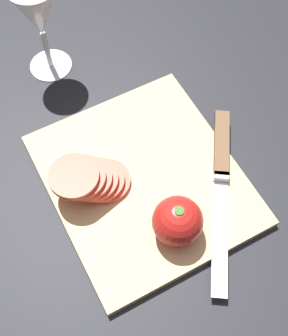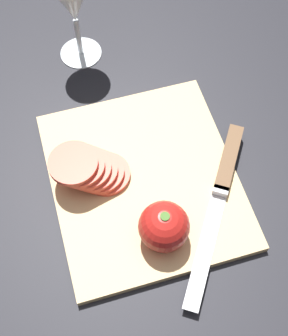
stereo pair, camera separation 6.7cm
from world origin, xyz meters
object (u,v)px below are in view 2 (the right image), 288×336
object	(u,v)px
tomato_slice_stack_near	(90,169)
knife	(225,175)
wine_glass	(72,1)
whole_tomato	(164,226)

from	to	relation	value
tomato_slice_stack_near	knife	bearing A→B (deg)	73.95
wine_glass	knife	bearing A→B (deg)	25.99
wine_glass	whole_tomato	world-z (taller)	wine_glass
whole_tomato	knife	size ratio (longest dim) A/B	0.28
knife	tomato_slice_stack_near	xyz separation A→B (m)	(-0.05, -0.19, 0.02)
wine_glass	knife	world-z (taller)	wine_glass
whole_tomato	knife	xyz separation A→B (m)	(-0.06, 0.12, -0.03)
wine_glass	knife	xyz separation A→B (m)	(0.31, 0.15, -0.10)
wine_glass	knife	distance (m)	0.36
whole_tomato	knife	world-z (taller)	whole_tomato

